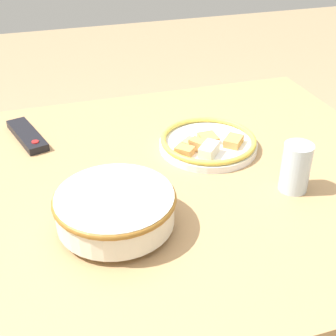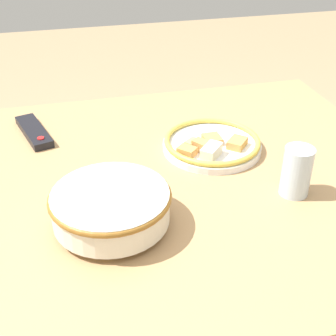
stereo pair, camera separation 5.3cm
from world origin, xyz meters
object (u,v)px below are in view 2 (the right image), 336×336
food_plate (212,144)px  tv_remote (34,132)px  drinking_glass (297,172)px  noodle_bowl (111,206)px

food_plate → tv_remote: (-0.45, 0.20, -0.01)m
drinking_glass → food_plate: bearing=116.8°
tv_remote → drinking_glass: size_ratio=1.76×
noodle_bowl → food_plate: 0.38m
food_plate → drinking_glass: (0.12, -0.23, 0.04)m
noodle_bowl → tv_remote: bearing=109.0°
food_plate → drinking_glass: 0.26m
tv_remote → noodle_bowl: bearing=93.2°
food_plate → tv_remote: 0.49m
food_plate → drinking_glass: bearing=-63.2°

